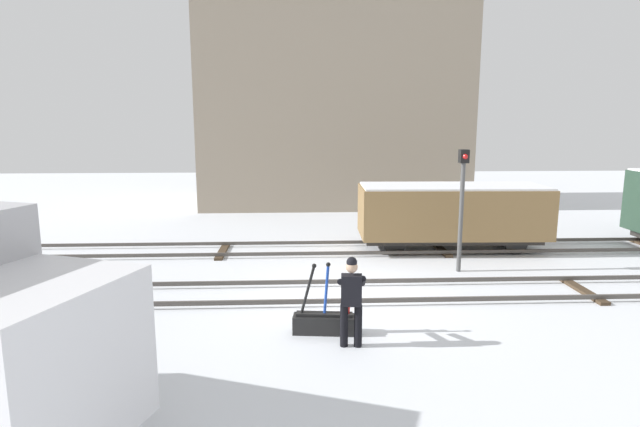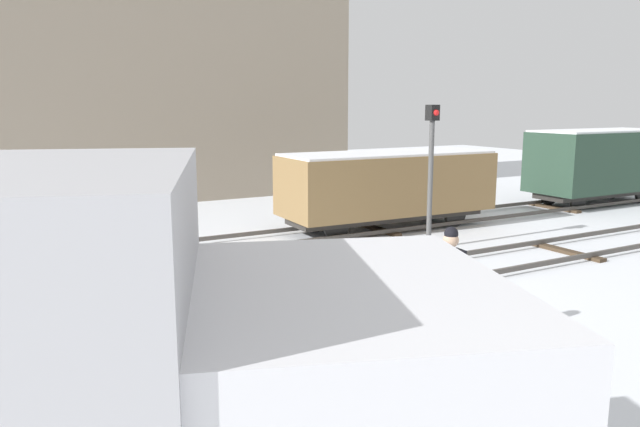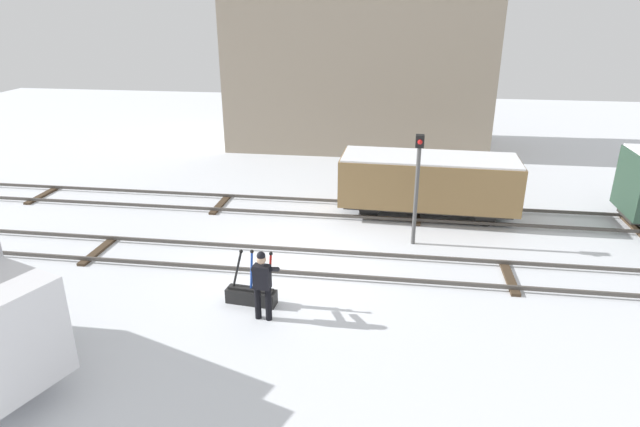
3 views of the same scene
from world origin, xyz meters
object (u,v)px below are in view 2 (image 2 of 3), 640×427
object	(u,v)px
freight_car_near_switch	(387,185)
signal_post	(431,161)
freight_car_mid_siding	(599,162)
rail_worker	(448,278)
switch_lever_frame	(395,319)

from	to	relation	value
freight_car_near_switch	signal_post	bearing A→B (deg)	-99.57
freight_car_mid_siding	freight_car_near_switch	bearing A→B (deg)	-179.53
rail_worker	freight_car_mid_siding	distance (m)	14.65
switch_lever_frame	signal_post	xyz separation A→B (m)	(3.97, 4.09, 1.86)
signal_post	freight_car_near_switch	xyz separation A→B (m)	(0.48, 2.38, -0.86)
switch_lever_frame	freight_car_near_switch	bearing A→B (deg)	61.54
freight_car_near_switch	freight_car_mid_siding	bearing A→B (deg)	1.79
freight_car_mid_siding	freight_car_near_switch	xyz separation A→B (m)	(-8.83, -0.00, -0.21)
signal_post	rail_worker	bearing A→B (deg)	-126.75
signal_post	freight_car_mid_siding	bearing A→B (deg)	14.35
freight_car_mid_siding	switch_lever_frame	bearing A→B (deg)	-153.54
rail_worker	freight_car_near_switch	xyz separation A→B (m)	(3.99, 7.09, 0.27)
rail_worker	freight_car_mid_siding	size ratio (longest dim) A/B	0.33
switch_lever_frame	rail_worker	distance (m)	1.05
signal_post	switch_lever_frame	bearing A→B (deg)	-134.15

